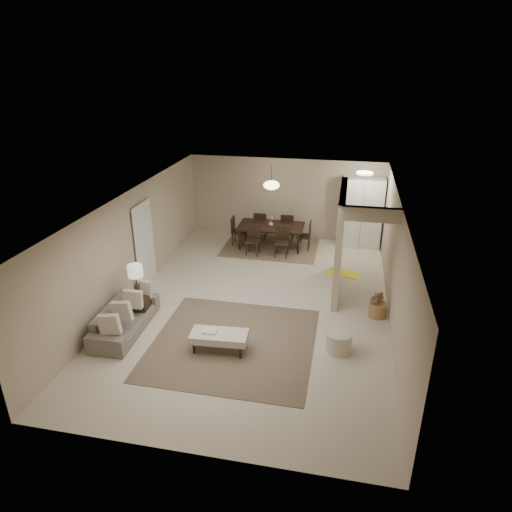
% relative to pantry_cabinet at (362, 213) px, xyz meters
% --- Properties ---
extents(floor, '(9.00, 9.00, 0.00)m').
position_rel_pantry_cabinet_xyz_m(floor, '(-2.35, -4.15, -1.05)').
color(floor, beige).
rests_on(floor, ground).
extents(ceiling, '(9.00, 9.00, 0.00)m').
position_rel_pantry_cabinet_xyz_m(ceiling, '(-2.35, -4.15, 1.45)').
color(ceiling, white).
rests_on(ceiling, back_wall).
extents(back_wall, '(6.00, 0.00, 6.00)m').
position_rel_pantry_cabinet_xyz_m(back_wall, '(-2.35, 0.35, 0.20)').
color(back_wall, '#C4B194').
rests_on(back_wall, floor).
extents(left_wall, '(0.00, 9.00, 9.00)m').
position_rel_pantry_cabinet_xyz_m(left_wall, '(-5.35, -4.15, 0.20)').
color(left_wall, '#C4B194').
rests_on(left_wall, floor).
extents(right_wall, '(0.00, 9.00, 9.00)m').
position_rel_pantry_cabinet_xyz_m(right_wall, '(0.65, -4.15, 0.20)').
color(right_wall, '#C4B194').
rests_on(right_wall, floor).
extents(partition, '(0.15, 2.50, 2.50)m').
position_rel_pantry_cabinet_xyz_m(partition, '(-0.55, -2.90, 0.20)').
color(partition, '#C4B194').
rests_on(partition, floor).
extents(doorway, '(0.04, 0.90, 2.04)m').
position_rel_pantry_cabinet_xyz_m(doorway, '(-5.32, -3.55, -0.03)').
color(doorway, black).
rests_on(doorway, floor).
extents(pantry_cabinet, '(1.20, 0.55, 2.10)m').
position_rel_pantry_cabinet_xyz_m(pantry_cabinet, '(0.00, 0.00, 0.00)').
color(pantry_cabinet, white).
rests_on(pantry_cabinet, floor).
extents(flush_light, '(0.44, 0.44, 0.05)m').
position_rel_pantry_cabinet_xyz_m(flush_light, '(-0.05, -0.95, 1.41)').
color(flush_light, white).
rests_on(flush_light, ceiling).
extents(living_rug, '(3.20, 3.20, 0.01)m').
position_rel_pantry_cabinet_xyz_m(living_rug, '(-2.47, -5.81, -1.04)').
color(living_rug, brown).
rests_on(living_rug, floor).
extents(sofa, '(2.01, 0.84, 0.58)m').
position_rel_pantry_cabinet_xyz_m(sofa, '(-4.80, -5.81, -0.76)').
color(sofa, slate).
rests_on(sofa, floor).
extents(ottoman_bench, '(1.14, 0.58, 0.40)m').
position_rel_pantry_cabinet_xyz_m(ottoman_bench, '(-2.67, -6.11, -0.73)').
color(ottoman_bench, beige).
rests_on(ottoman_bench, living_rug).
extents(side_table, '(0.46, 0.46, 0.49)m').
position_rel_pantry_cabinet_xyz_m(side_table, '(-4.75, -5.23, -0.80)').
color(side_table, black).
rests_on(side_table, floor).
extents(table_lamp, '(0.32, 0.32, 0.76)m').
position_rel_pantry_cabinet_xyz_m(table_lamp, '(-4.75, -5.23, 0.00)').
color(table_lamp, '#47311E').
rests_on(table_lamp, side_table).
extents(round_pouf, '(0.52, 0.52, 0.40)m').
position_rel_pantry_cabinet_xyz_m(round_pouf, '(-0.40, -5.64, -0.85)').
color(round_pouf, beige).
rests_on(round_pouf, floor).
extents(wicker_basket, '(0.47, 0.47, 0.33)m').
position_rel_pantry_cabinet_xyz_m(wicker_basket, '(0.40, -4.15, -0.88)').
color(wicker_basket, olive).
rests_on(wicker_basket, floor).
extents(dining_rug, '(2.80, 2.10, 0.01)m').
position_rel_pantry_cabinet_xyz_m(dining_rug, '(-2.62, -0.64, -1.04)').
color(dining_rug, '#79654B').
rests_on(dining_rug, floor).
extents(dining_table, '(1.95, 1.11, 0.68)m').
position_rel_pantry_cabinet_xyz_m(dining_table, '(-2.62, -0.64, -0.71)').
color(dining_table, black).
rests_on(dining_table, dining_rug).
extents(dining_chairs, '(2.38, 1.73, 0.88)m').
position_rel_pantry_cabinet_xyz_m(dining_chairs, '(-2.62, -0.64, -0.61)').
color(dining_chairs, black).
rests_on(dining_chairs, dining_rug).
extents(vase, '(0.16, 0.16, 0.15)m').
position_rel_pantry_cabinet_xyz_m(vase, '(-2.62, -0.64, -0.30)').
color(vase, silver).
rests_on(vase, dining_table).
extents(yellow_mat, '(0.89, 0.64, 0.01)m').
position_rel_pantry_cabinet_xyz_m(yellow_mat, '(-0.41, -2.09, -1.04)').
color(yellow_mat, yellow).
rests_on(yellow_mat, floor).
extents(pendant_light, '(0.46, 0.46, 0.71)m').
position_rel_pantry_cabinet_xyz_m(pendant_light, '(-2.62, -0.64, 0.87)').
color(pendant_light, '#47311E').
rests_on(pendant_light, ceiling).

